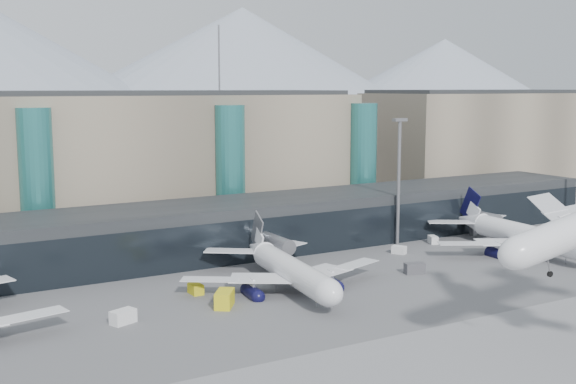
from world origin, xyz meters
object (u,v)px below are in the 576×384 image
(veh_a, at_px, (123,317))
(veh_b, at_px, (196,289))
(veh_d, at_px, (433,240))
(jet_parked_mid, at_px, (284,260))
(veh_c, at_px, (415,268))
(jet_parked_right, at_px, (515,227))
(lightmast_mid, at_px, (399,174))
(veh_h, at_px, (225,299))
(veh_g, at_px, (399,250))

(veh_a, bearing_deg, veh_b, 9.38)
(veh_b, xyz_separation_m, veh_d, (56.35, 9.68, -0.02))
(jet_parked_mid, distance_m, veh_c, 23.94)
(jet_parked_right, xyz_separation_m, veh_a, (-80.12, -5.30, -3.71))
(jet_parked_mid, height_order, veh_a, jet_parked_mid)
(jet_parked_right, distance_m, veh_a, 80.38)
(jet_parked_right, bearing_deg, veh_d, 41.42)
(lightmast_mid, height_order, veh_h, lightmast_mid)
(veh_c, xyz_separation_m, veh_h, (-36.30, -0.96, 0.26))
(veh_b, distance_m, veh_c, 38.07)
(jet_parked_right, bearing_deg, veh_a, 97.52)
(veh_b, bearing_deg, veh_d, -80.81)
(lightmast_mid, bearing_deg, veh_a, -161.87)
(veh_g, height_order, veh_h, veh_h)
(veh_h, bearing_deg, veh_c, -52.99)
(jet_parked_mid, distance_m, veh_d, 44.31)
(jet_parked_mid, height_order, veh_b, jet_parked_mid)
(lightmast_mid, relative_size, veh_a, 7.63)
(lightmast_mid, relative_size, jet_parked_mid, 0.72)
(jet_parked_mid, relative_size, veh_c, 10.57)
(veh_b, xyz_separation_m, veh_c, (37.36, -7.34, 0.14))
(veh_d, height_order, veh_g, veh_d)
(veh_d, bearing_deg, jet_parked_right, -120.30)
(veh_d, relative_size, veh_h, 0.63)
(jet_parked_right, xyz_separation_m, veh_c, (-28.74, -4.39, -3.71))
(veh_d, distance_m, veh_g, 12.45)
(jet_parked_right, height_order, veh_c, jet_parked_right)
(lightmast_mid, relative_size, veh_c, 7.58)
(veh_c, xyz_separation_m, veh_d, (18.99, 17.02, -0.16))
(lightmast_mid, distance_m, jet_parked_right, 24.79)
(veh_c, distance_m, veh_h, 36.32)
(jet_parked_mid, distance_m, veh_b, 14.82)
(veh_b, height_order, veh_d, veh_b)
(jet_parked_mid, relative_size, veh_a, 10.63)
(lightmast_mid, xyz_separation_m, veh_b, (-49.36, -12.51, -13.62))
(veh_g, bearing_deg, veh_b, -111.57)
(veh_h, bearing_deg, jet_parked_right, -49.80)
(jet_parked_right, xyz_separation_m, veh_g, (-21.60, 8.78, -3.89))
(veh_g, bearing_deg, lightmast_mid, 114.97)
(veh_g, bearing_deg, jet_parked_right, 38.85)
(veh_b, bearing_deg, jet_parked_right, -93.11)
(veh_a, height_order, veh_c, veh_a)
(jet_parked_right, distance_m, veh_h, 65.36)
(jet_parked_mid, bearing_deg, veh_c, -93.27)
(jet_parked_mid, distance_m, jet_parked_right, 52.04)
(veh_b, bearing_deg, veh_g, -83.09)
(jet_parked_mid, bearing_deg, veh_h, 119.20)
(lightmast_mid, height_order, veh_b, lightmast_mid)
(lightmast_mid, xyz_separation_m, veh_g, (-4.85, -6.68, -13.66))
(jet_parked_mid, xyz_separation_m, veh_b, (-14.06, 3.04, -3.58))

